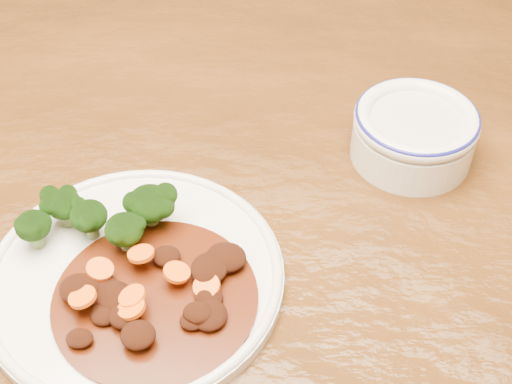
# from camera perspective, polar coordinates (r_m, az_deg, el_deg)

# --- Properties ---
(dining_table) EXTENTS (1.61, 1.10, 0.75)m
(dining_table) POSITION_cam_1_polar(r_m,az_deg,el_deg) (0.74, -7.26, -7.48)
(dining_table) COLOR #58300F
(dining_table) RESTS_ON ground
(dinner_plate) EXTENTS (0.26, 0.26, 0.02)m
(dinner_plate) POSITION_cam_1_polar(r_m,az_deg,el_deg) (0.64, -9.68, -6.63)
(dinner_plate) COLOR white
(dinner_plate) RESTS_ON dining_table
(broccoli_florets) EXTENTS (0.13, 0.08, 0.04)m
(broccoli_florets) POSITION_cam_1_polar(r_m,az_deg,el_deg) (0.65, -12.25, -1.82)
(broccoli_florets) COLOR olive
(broccoli_florets) RESTS_ON dinner_plate
(mince_stew) EXTENTS (0.17, 0.17, 0.03)m
(mince_stew) POSITION_cam_1_polar(r_m,az_deg,el_deg) (0.61, -8.00, -8.02)
(mince_stew) COLOR #4E1D08
(mince_stew) RESTS_ON dinner_plate
(dip_bowl) EXTENTS (0.13, 0.13, 0.06)m
(dip_bowl) POSITION_cam_1_polar(r_m,az_deg,el_deg) (0.74, 12.54, 4.71)
(dip_bowl) COLOR white
(dip_bowl) RESTS_ON dining_table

